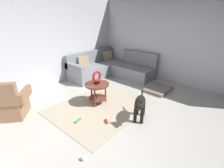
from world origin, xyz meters
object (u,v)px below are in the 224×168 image
Objects in this scene: sectional_couch at (110,68)px; side_table at (97,88)px; dog at (140,104)px; dog_toy_bone at (107,121)px; dog_toy_rope at (78,120)px; torus_sculpture at (97,77)px; dog_bed_mat at (159,89)px; armchair at (9,104)px; dog_toy_ball at (83,158)px.

side_table is at bearing -147.45° from sectional_couch.
dog is 0.79m from dog_toy_bone.
sectional_couch is 3.75× the size of side_table.
side_table is at bearing 57.97° from dog_toy_bone.
dog_toy_bone reaches higher than dog_toy_rope.
dog_toy_rope is (-0.91, 0.94, -0.35)m from dog.
torus_sculpture is 2.04m from dog_bed_mat.
torus_sculpture reaches higher than dog_toy_bone.
sectional_couch is at bearing 89.84° from dog_bed_mat.
dog is 4.22× the size of dog_toy_rope.
torus_sculpture is at bearing 9.83° from armchair.
side_table is at bearing 154.50° from dog_bed_mat.
armchair is 3.06× the size of torus_sculpture.
sectional_couch is 2.85× the size of dog.
torus_sculpture is at bearing -21.51° from dog.
dog is 4.39× the size of dog_toy_bone.
dog_bed_mat is 3.18m from dog_toy_ball.
dog_toy_bone is at bearing 22.32° from dog_toy_ball.
torus_sculpture is at bearing 57.97° from dog_toy_bone.
torus_sculpture is (-1.74, -1.11, 0.42)m from sectional_couch.
dog_toy_ball is (-3.16, -0.31, -0.01)m from dog_bed_mat.
dog_toy_ball reaches higher than dog_toy_rope.
armchair is at bearing 97.09° from dog_toy_ball.
armchair is 2.82m from dog.
sectional_couch is 3.44m from armchair.
sectional_couch and armchair have the same top height.
side_table is 1.86m from dog_toy_ball.
dog_toy_ball is at bearing -141.39° from side_table.
side_table is at bearing -21.51° from dog.
armchair is 5.33× the size of dog_toy_rope.
side_table reaches higher than dog_toy_bone.
dog_toy_rope is at bearing -15.45° from armchair.
sectional_couch is 2.85m from dog.
dog_bed_mat is at bearing -25.50° from torus_sculpture.
dog_toy_bone is at bearing -122.03° from side_table.
dog reaches higher than dog_bed_mat.
sectional_couch is at bearing 32.55° from side_table.
side_table is at bearing 75.96° from torus_sculpture.
dog is 1.36m from dog_toy_rope.
sectional_couch reaches higher than dog.
side_table is 0.75× the size of dog_bed_mat.
dog_toy_rope is 1.04× the size of dog_toy_bone.
sectional_couch is at bearing -60.89° from dog.
dog_toy_ball is 0.40× the size of dog_toy_rope.
dog reaches higher than dog_toy_ball.
side_table is 1.84× the size of torus_sculpture.
sectional_couch is 1.96m from dog_bed_mat.
dog_toy_bone is at bearing -139.95° from sectional_couch.
dog_bed_mat is at bearing -90.16° from sectional_couch.
torus_sculpture is at bearing -104.04° from side_table.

